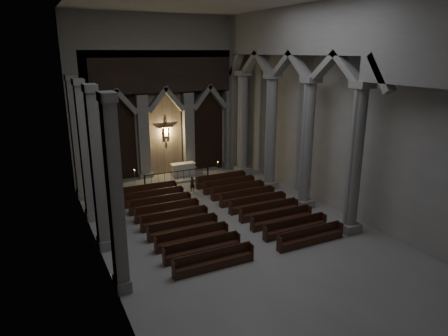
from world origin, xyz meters
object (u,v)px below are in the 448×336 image
pews (218,213)px  altar_rail (177,175)px  candle_stand_left (135,183)px  candle_stand_right (218,173)px  altar (183,169)px  worshipper (192,184)px

pews → altar_rail: bearing=90.0°
candle_stand_left → candle_stand_right: candle_stand_left is taller
altar → candle_stand_right: bearing=-31.4°
candle_stand_left → pews: bearing=-67.2°
altar → altar_rail: altar is taller
altar_rail → candle_stand_right: 3.28m
altar_rail → worshipper: bearing=-80.8°
candle_stand_left → pews: size_ratio=0.13×
altar → worshipper: 3.50m
altar_rail → worshipper: size_ratio=4.72×
altar → candle_stand_right: size_ratio=1.42×
altar_rail → pews: 6.98m
candle_stand_right → altar_rail: bearing=178.6°
altar → altar_rail: size_ratio=0.37×
candle_stand_left → candle_stand_right: 6.35m
pews → worshipper: worshipper is taller
candle_stand_right → pews: 7.62m
candle_stand_right → worshipper: size_ratio=1.25×
pews → candle_stand_right: bearing=64.7°
candle_stand_right → worshipper: (-2.92, -2.03, 0.17)m
pews → worshipper: bearing=86.0°
altar_rail → pews: size_ratio=0.47×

